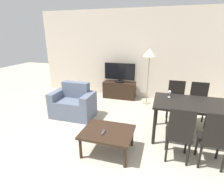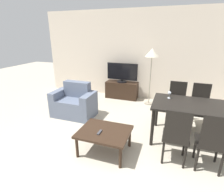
{
  "view_description": "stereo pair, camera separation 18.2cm",
  "coord_description": "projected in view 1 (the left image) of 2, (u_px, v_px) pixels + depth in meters",
  "views": [
    {
      "loc": [
        0.65,
        -1.68,
        1.99
      ],
      "look_at": [
        -0.43,
        1.91,
        0.65
      ],
      "focal_mm": 28.0,
      "sensor_mm": 36.0,
      "label": 1
    },
    {
      "loc": [
        0.82,
        -1.62,
        1.99
      ],
      "look_at": [
        -0.43,
        1.91,
        0.65
      ],
      "focal_mm": 28.0,
      "sensor_mm": 36.0,
      "label": 2
    }
  ],
  "objects": [
    {
      "name": "floor_lamp",
      "position": [
        150.0,
        55.0,
        4.83
      ],
      "size": [
        0.38,
        0.38,
        1.62
      ],
      "color": "gray",
      "rests_on": "ground_plane"
    },
    {
      "name": "remote_primary",
      "position": [
        103.0,
        133.0,
        2.92
      ],
      "size": [
        0.04,
        0.15,
        0.02
      ],
      "color": "#38383D",
      "rests_on": "coffee_table"
    },
    {
      "name": "dining_chair_near",
      "position": [
        179.0,
        133.0,
        2.73
      ],
      "size": [
        0.4,
        0.4,
        0.96
      ],
      "color": "black",
      "rests_on": "ground_plane"
    },
    {
      "name": "ground_plane",
      "position": [
        102.0,
        190.0,
        2.36
      ],
      "size": [
        18.0,
        18.0,
        0.0
      ],
      "primitive_type": "plane",
      "color": "#B2A893"
    },
    {
      "name": "armchair",
      "position": [
        73.0,
        104.0,
        4.38
      ],
      "size": [
        1.05,
        0.64,
        0.85
      ],
      "color": "slate",
      "rests_on": "ground_plane"
    },
    {
      "name": "dining_chair_far",
      "position": [
        198.0,
        102.0,
        3.98
      ],
      "size": [
        0.4,
        0.4,
        0.96
      ],
      "color": "black",
      "rests_on": "ground_plane"
    },
    {
      "name": "wall_back",
      "position": [
        144.0,
        56.0,
        5.37
      ],
      "size": [
        6.89,
        0.06,
        2.7
      ],
      "color": "beige",
      "rests_on": "ground_plane"
    },
    {
      "name": "dining_chair_far_left",
      "position": [
        175.0,
        99.0,
        4.11
      ],
      "size": [
        0.4,
        0.4,
        0.96
      ],
      "color": "black",
      "rests_on": "ground_plane"
    },
    {
      "name": "tv",
      "position": [
        120.0,
        73.0,
        5.49
      ],
      "size": [
        0.97,
        0.32,
        0.6
      ],
      "color": "black",
      "rests_on": "tv_stand"
    },
    {
      "name": "dining_table",
      "position": [
        192.0,
        107.0,
        3.3
      ],
      "size": [
        1.41,
        0.9,
        0.77
      ],
      "color": "black",
      "rests_on": "ground_plane"
    },
    {
      "name": "coffee_table",
      "position": [
        108.0,
        133.0,
        3.01
      ],
      "size": [
        0.87,
        0.7,
        0.42
      ],
      "color": "black",
      "rests_on": "ground_plane"
    },
    {
      "name": "tv_stand",
      "position": [
        119.0,
        90.0,
        5.68
      ],
      "size": [
        1.02,
        0.4,
        0.53
      ],
      "color": "black",
      "rests_on": "ground_plane"
    },
    {
      "name": "wine_glass_left",
      "position": [
        170.0,
        92.0,
        3.52
      ],
      "size": [
        0.07,
        0.07,
        0.15
      ],
      "color": "silver",
      "rests_on": "dining_table"
    },
    {
      "name": "dining_chair_near_right",
      "position": [
        215.0,
        138.0,
        2.6
      ],
      "size": [
        0.4,
        0.4,
        0.96
      ],
      "color": "black",
      "rests_on": "ground_plane"
    }
  ]
}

